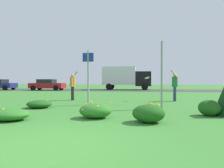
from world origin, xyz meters
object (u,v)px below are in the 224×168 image
object	(u,v)px
person_thrower_orange_shirt	(73,84)
frisbee_white	(147,78)
sign_post_by_roadside	(162,75)
person_catcher_green_shirt	(175,84)
sign_post_near_path	(88,72)
car_red_center_left	(47,85)
box_truck_black	(126,77)

from	to	relation	value
person_thrower_orange_shirt	frisbee_white	xyz separation A→B (m)	(4.64, 0.48, 0.41)
sign_post_by_roadside	person_catcher_green_shirt	size ratio (longest dim) A/B	1.57
sign_post_near_path	sign_post_by_roadside	distance (m)	3.65
person_thrower_orange_shirt	car_red_center_left	xyz separation A→B (m)	(-8.02, 13.30, -0.26)
frisbee_white	sign_post_near_path	bearing A→B (deg)	-136.22
person_catcher_green_shirt	frisbee_white	world-z (taller)	person_catcher_green_shirt
person_thrower_orange_shirt	frisbee_white	world-z (taller)	person_thrower_orange_shirt
sign_post_near_path	car_red_center_left	size ratio (longest dim) A/B	0.61
sign_post_near_path	sign_post_by_roadside	bearing A→B (deg)	-13.62
person_catcher_green_shirt	car_red_center_left	size ratio (longest dim) A/B	0.42
car_red_center_left	sign_post_by_roadside	bearing A→B (deg)	-51.43
sign_post_by_roadside	person_thrower_orange_shirt	world-z (taller)	sign_post_by_roadside
frisbee_white	box_truck_black	size ratio (longest dim) A/B	0.04
car_red_center_left	frisbee_white	bearing A→B (deg)	-45.35
sign_post_by_roadside	sign_post_near_path	bearing A→B (deg)	166.38
car_red_center_left	box_truck_black	xyz separation A→B (m)	(10.09, 3.34, 1.06)
sign_post_by_roadside	frisbee_white	distance (m)	3.78
sign_post_near_path	sign_post_by_roadside	xyz separation A→B (m)	(3.55, -0.86, -0.18)
frisbee_white	box_truck_black	world-z (taller)	box_truck_black
car_red_center_left	person_catcher_green_shirt	bearing A→B (deg)	-42.36
sign_post_by_roadside	person_catcher_green_shirt	bearing A→B (deg)	72.67
person_catcher_green_shirt	frisbee_white	bearing A→B (deg)	172.33
sign_post_near_path	box_truck_black	bearing A→B (deg)	88.70
person_thrower_orange_shirt	frisbee_white	distance (m)	4.69
person_catcher_green_shirt	person_thrower_orange_shirt	bearing A→B (deg)	-177.62
sign_post_by_roadside	car_red_center_left	world-z (taller)	sign_post_by_roadside
person_catcher_green_shirt	box_truck_black	size ratio (longest dim) A/B	0.28
sign_post_near_path	person_thrower_orange_shirt	size ratio (longest dim) A/B	1.49
sign_post_by_roadside	car_red_center_left	size ratio (longest dim) A/B	0.66
car_red_center_left	box_truck_black	size ratio (longest dim) A/B	0.67
person_catcher_green_shirt	car_red_center_left	world-z (taller)	person_catcher_green_shirt
frisbee_white	box_truck_black	xyz separation A→B (m)	(-2.57, 16.16, 0.40)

